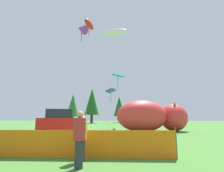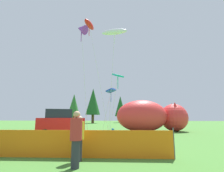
# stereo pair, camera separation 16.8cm
# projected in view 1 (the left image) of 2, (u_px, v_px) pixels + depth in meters

# --- Properties ---
(ground_plane) EXTENTS (120.00, 120.00, 0.00)m
(ground_plane) POSITION_uv_depth(u_px,v_px,m) (83.00, 142.00, 11.04)
(ground_plane) COLOR #477F33
(parked_car) EXTENTS (4.22, 3.16, 2.21)m
(parked_car) POSITION_uv_depth(u_px,v_px,m) (60.00, 123.00, 14.82)
(parked_car) COLOR red
(parked_car) RESTS_ON ground
(folding_chair) EXTENTS (0.63, 0.63, 0.91)m
(folding_chair) POSITION_uv_depth(u_px,v_px,m) (116.00, 135.00, 9.93)
(folding_chair) COLOR #1959A5
(folding_chair) RESTS_ON ground
(inflatable_cat) EXTENTS (8.23, 5.37, 3.32)m
(inflatable_cat) POSITION_uv_depth(u_px,v_px,m) (151.00, 117.00, 18.72)
(inflatable_cat) COLOR red
(inflatable_cat) RESTS_ON ground
(safety_fence) EXTENTS (9.75, 0.62, 1.15)m
(safety_fence) POSITION_uv_depth(u_px,v_px,m) (51.00, 144.00, 6.87)
(safety_fence) COLOR orange
(safety_fence) RESTS_ON ground
(spectator_in_blue_shirt) EXTENTS (0.35, 0.35, 1.60)m
(spectator_in_blue_shirt) POSITION_uv_depth(u_px,v_px,m) (82.00, 136.00, 6.36)
(spectator_in_blue_shirt) COLOR #2D2D38
(spectator_in_blue_shirt) RESTS_ON ground
(spectator_in_grey_shirt) EXTENTS (0.38, 0.38, 1.75)m
(spectator_in_grey_shirt) POSITION_uv_depth(u_px,v_px,m) (79.00, 136.00, 5.52)
(spectator_in_grey_shirt) COLOR #2D2D38
(spectator_in_grey_shirt) RESTS_ON ground
(kite_blue_box) EXTENTS (1.54, 1.22, 4.77)m
(kite_blue_box) POSITION_uv_depth(u_px,v_px,m) (111.00, 91.00, 20.00)
(kite_blue_box) COLOR silver
(kite_blue_box) RESTS_ON ground
(kite_white_ghost) EXTENTS (2.74, 1.99, 10.86)m
(kite_white_ghost) POSITION_uv_depth(u_px,v_px,m) (114.00, 32.00, 18.33)
(kite_white_ghost) COLOR silver
(kite_white_ghost) RESTS_ON ground
(kite_red_lizard) EXTENTS (2.66, 2.33, 11.90)m
(kite_red_lizard) POSITION_uv_depth(u_px,v_px,m) (89.00, 25.00, 19.06)
(kite_red_lizard) COLOR silver
(kite_red_lizard) RESTS_ON ground
(kite_teal_diamond) EXTENTS (1.44, 1.23, 5.79)m
(kite_teal_diamond) POSITION_uv_depth(u_px,v_px,m) (118.00, 76.00, 16.89)
(kite_teal_diamond) COLOR silver
(kite_teal_diamond) RESTS_ON ground
(kite_purple_delta) EXTENTS (1.49, 1.45, 10.60)m
(kite_purple_delta) POSITION_uv_depth(u_px,v_px,m) (82.00, 29.00, 16.89)
(kite_purple_delta) COLOR silver
(kite_purple_delta) RESTS_ON ground
(horizon_tree_east) EXTENTS (3.68, 3.68, 8.79)m
(horizon_tree_east) POSITION_uv_depth(u_px,v_px,m) (92.00, 102.00, 44.48)
(horizon_tree_east) COLOR brown
(horizon_tree_east) RESTS_ON ground
(horizon_tree_west) EXTENTS (2.88, 2.88, 6.88)m
(horizon_tree_west) POSITION_uv_depth(u_px,v_px,m) (73.00, 105.00, 40.72)
(horizon_tree_west) COLOR brown
(horizon_tree_west) RESTS_ON ground
(horizon_tree_mid) EXTENTS (3.09, 3.09, 7.37)m
(horizon_tree_mid) POSITION_uv_depth(u_px,v_px,m) (119.00, 106.00, 49.22)
(horizon_tree_mid) COLOR brown
(horizon_tree_mid) RESTS_ON ground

